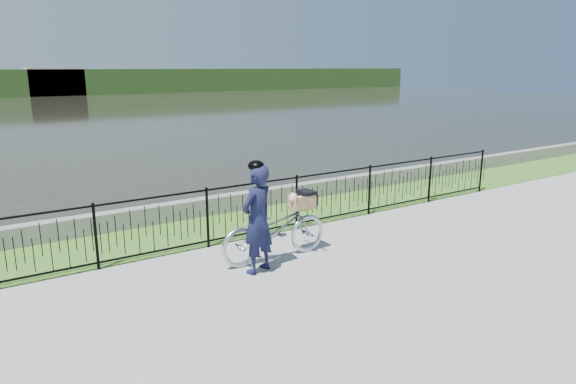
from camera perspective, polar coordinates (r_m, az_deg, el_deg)
ground at (r=8.96m, az=1.43°, el=-7.84°), size 120.00×120.00×0.00m
grass_strip at (r=11.07m, az=-6.27°, el=-3.63°), size 60.00×2.00×0.01m
water at (r=40.26m, az=-26.66°, el=7.64°), size 120.00×120.00×0.00m
quay_wall at (r=11.88m, az=-8.50°, el=-1.50°), size 60.00×0.30×0.40m
fence at (r=10.06m, az=-3.75°, el=-1.96°), size 14.00×0.06×1.15m
far_building_right at (r=66.24m, az=-24.44°, el=11.11°), size 6.00×3.00×3.20m
bicycle_rig at (r=8.95m, az=-1.44°, el=-4.11°), size 2.07×0.72×1.17m
cyclist at (r=8.30m, az=-3.42°, el=-2.92°), size 0.76×0.63×1.86m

